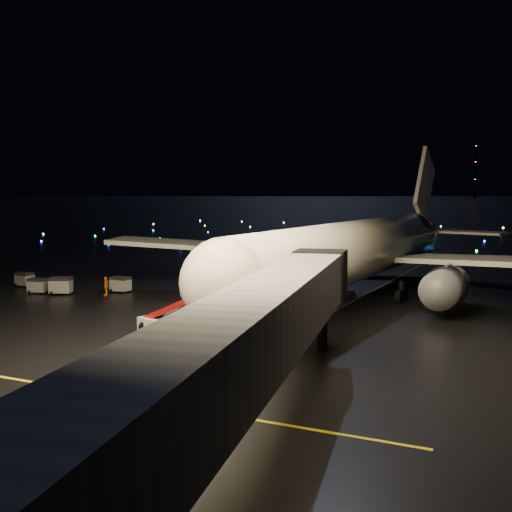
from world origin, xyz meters
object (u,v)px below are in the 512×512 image
object	(u,v)px
pushback_tug	(127,366)
baggage_cart_0	(120,284)
baggage_cart_2	(38,286)
belt_loader	(166,311)
baggage_cart_1	(61,286)
baggage_cart_3	(25,280)
crew_c	(106,286)
airliner	(367,216)

from	to	relation	value
pushback_tug	baggage_cart_0	xyz separation A→B (m)	(-19.42, 24.95, -0.10)
baggage_cart_2	baggage_cart_0	bearing A→B (deg)	16.89
belt_loader	baggage_cart_2	bearing A→B (deg)	172.59
pushback_tug	baggage_cart_1	bearing A→B (deg)	124.98
baggage_cart_0	baggage_cart_3	bearing A→B (deg)	-170.30
crew_c	baggage_cart_2	distance (m)	7.28
pushback_tug	baggage_cart_1	xyz separation A→B (m)	(-23.94, 21.26, -0.02)
pushback_tug	baggage_cart_0	size ratio (longest dim) A/B	2.01
crew_c	baggage_cart_2	world-z (taller)	crew_c
airliner	baggage_cart_1	size ratio (longest dim) A/B	27.11
baggage_cart_1	baggage_cart_2	distance (m)	2.67
pushback_tug	baggage_cart_2	distance (m)	33.78
baggage_cart_1	baggage_cart_3	bearing A→B (deg)	137.84
baggage_cart_0	airliner	bearing A→B (deg)	21.77
belt_loader	baggage_cart_3	bearing A→B (deg)	171.26
pushback_tug	belt_loader	distance (m)	12.26
pushback_tug	crew_c	distance (m)	30.08
belt_loader	pushback_tug	bearing A→B (deg)	-49.83
airliner	crew_c	bearing A→B (deg)	-154.06
crew_c	baggage_cart_1	xyz separation A→B (m)	(-4.37, -1.58, -0.05)
baggage_cart_2	belt_loader	bearing A→B (deg)	-36.88
crew_c	airliner	bearing A→B (deg)	86.75
belt_loader	crew_c	size ratio (longest dim) A/B	3.57
pushback_tug	baggage_cart_0	world-z (taller)	pushback_tug
airliner	baggage_cart_1	bearing A→B (deg)	-154.52
airliner	crew_c	distance (m)	26.59
baggage_cart_0	baggage_cart_2	distance (m)	8.25
airliner	baggage_cart_0	size ratio (longest dim) A/B	29.72
airliner	crew_c	world-z (taller)	airliner
airliner	pushback_tug	size ratio (longest dim) A/B	14.80
pushback_tug	baggage_cart_1	size ratio (longest dim) A/B	1.83
airliner	baggage_cart_1	distance (m)	31.10
pushback_tug	baggage_cart_1	world-z (taller)	pushback_tug
airliner	baggage_cart_0	world-z (taller)	airliner
baggage_cart_2	baggage_cart_3	xyz separation A→B (m)	(-4.57, 2.77, -0.00)
pushback_tug	crew_c	xyz separation A→B (m)	(-19.58, 22.83, 0.02)
airliner	baggage_cart_0	xyz separation A→B (m)	(-23.47, -7.87, -7.12)
belt_loader	baggage_cart_2	size ratio (longest dim) A/B	3.66
belt_loader	airliner	bearing A→B (deg)	84.04
baggage_cart_1	pushback_tug	bearing A→B (deg)	-65.63
airliner	belt_loader	distance (m)	24.22
airliner	baggage_cart_3	bearing A→B (deg)	-162.31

